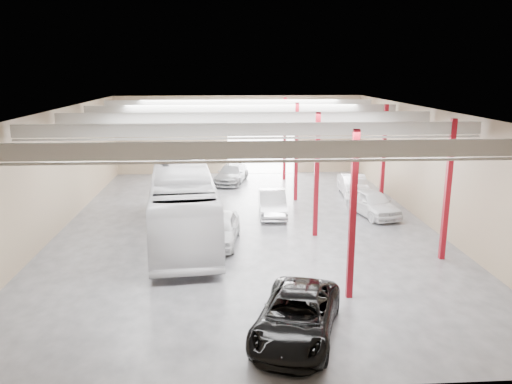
{
  "coord_description": "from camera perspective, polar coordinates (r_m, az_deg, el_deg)",
  "views": [
    {
      "loc": [
        -1.28,
        -28.88,
        9.22
      ],
      "look_at": [
        0.53,
        -0.37,
        2.2
      ],
      "focal_mm": 35.0,
      "sensor_mm": 36.0,
      "label": 1
    }
  ],
  "objects": [
    {
      "name": "car_row_a",
      "position": [
        27.21,
        -4.19,
        -4.18
      ],
      "size": [
        2.56,
        5.1,
        1.67
      ],
      "primitive_type": "imported",
      "rotation": [
        0.0,
        0.0,
        -0.12
      ],
      "color": "silver",
      "rests_on": "ground"
    },
    {
      "name": "car_row_b",
      "position": [
        32.35,
        1.89,
        -1.31
      ],
      "size": [
        1.83,
        4.86,
        1.58
      ],
      "primitive_type": "imported",
      "rotation": [
        0.0,
        0.0,
        -0.03
      ],
      "color": "#ABABB0",
      "rests_on": "ground"
    },
    {
      "name": "coach_bus",
      "position": [
        28.47,
        -8.38,
        -1.09
      ],
      "size": [
        4.74,
        14.45,
        3.95
      ],
      "primitive_type": "imported",
      "rotation": [
        0.0,
        0.0,
        0.1
      ],
      "color": "silver",
      "rests_on": "ground"
    },
    {
      "name": "depot_shell",
      "position": [
        29.7,
        -0.86,
        5.59
      ],
      "size": [
        22.12,
        32.12,
        7.06
      ],
      "color": "#404044",
      "rests_on": "ground"
    },
    {
      "name": "car_right_near",
      "position": [
        38.05,
        11.06,
        0.76
      ],
      "size": [
        1.94,
        4.95,
        1.6
      ],
      "primitive_type": "imported",
      "rotation": [
        0.0,
        0.0,
        -0.05
      ],
      "color": "silver",
      "rests_on": "ground"
    },
    {
      "name": "car_row_c",
      "position": [
        41.75,
        -2.81,
        2.1
      ],
      "size": [
        3.33,
        5.6,
        1.52
      ],
      "primitive_type": "imported",
      "rotation": [
        0.0,
        0.0,
        -0.24
      ],
      "color": "gray",
      "rests_on": "ground"
    },
    {
      "name": "black_sedan",
      "position": [
        18.15,
        4.68,
        -13.92
      ],
      "size": [
        4.25,
        6.22,
        1.58
      ],
      "primitive_type": "imported",
      "rotation": [
        0.0,
        0.0,
        -0.31
      ],
      "color": "black",
      "rests_on": "ground"
    },
    {
      "name": "car_right_far",
      "position": [
        33.16,
        13.14,
        -1.21
      ],
      "size": [
        3.02,
        5.24,
        1.68
      ],
      "primitive_type": "imported",
      "rotation": [
        0.0,
        0.0,
        0.22
      ],
      "color": "white",
      "rests_on": "ground"
    }
  ]
}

